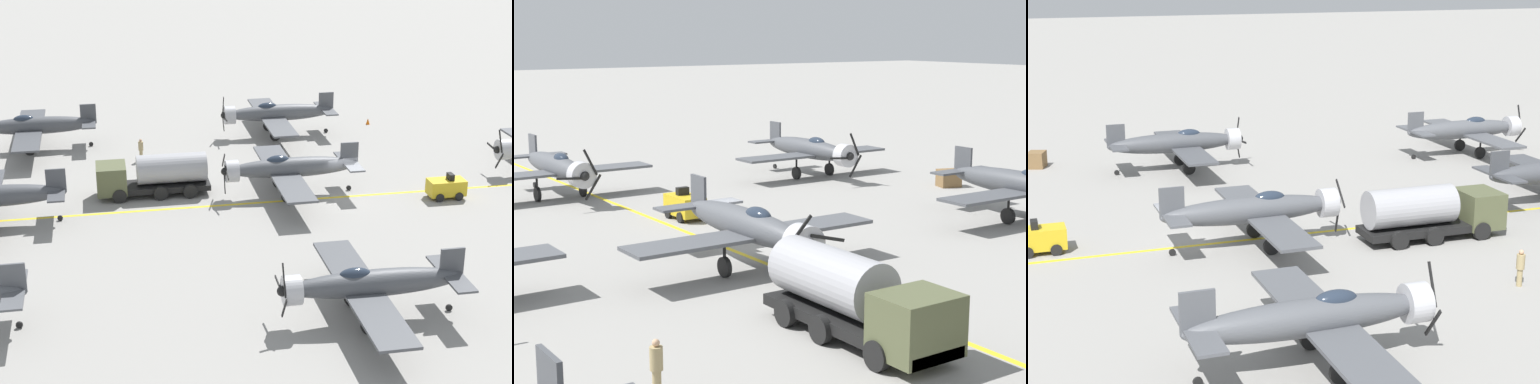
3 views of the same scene
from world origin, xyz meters
The scene contains 10 objects.
ground_plane centered at (0.00, 0.00, 0.00)m, with size 400.00×400.00×0.00m, color gray.
taxiway_stripe centered at (0.00, 0.00, 0.00)m, with size 0.30×160.00×0.01m, color yellow.
airplane_mid_right centered at (15.38, 1.97, 2.01)m, with size 12.00×9.98×3.69m.
airplane_mid_center centered at (1.21, 4.08, 2.01)m, with size 12.00×9.98×3.65m.
airplane_far_right centered at (15.29, 22.43, 2.01)m, with size 12.00×9.98×3.65m.
airplane_mid_left centered at (-17.12, 3.98, 2.01)m, with size 12.00×9.98×3.66m.
fuel_tanker centered at (2.99, 13.56, 1.51)m, with size 2.68×8.00×2.98m.
tow_tractor centered at (-1.49, -6.85, 0.79)m, with size 1.57×2.60×1.79m.
ground_crew_walking centered at (10.77, 13.94, 0.98)m, with size 0.39×0.39×1.79m.
traffic_cone centered at (17.16, -7.03, 0.28)m, with size 0.36×0.36×0.55m, color orange.
Camera 1 is at (-54.67, 17.00, 22.22)m, focal length 60.00 mm.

